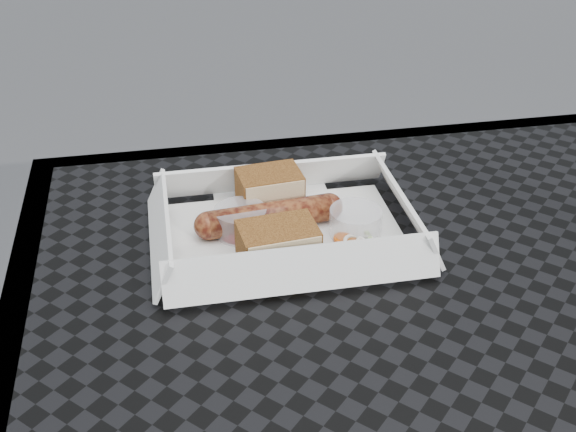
# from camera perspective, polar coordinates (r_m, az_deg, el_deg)

# --- Properties ---
(patio_table) EXTENTS (0.80, 0.80, 0.74)m
(patio_table) POSITION_cam_1_polar(r_m,az_deg,el_deg) (0.65, 16.25, -15.10)
(patio_table) COLOR black
(patio_table) RESTS_ON ground
(food_tray) EXTENTS (0.22, 0.15, 0.00)m
(food_tray) POSITION_cam_1_polar(r_m,az_deg,el_deg) (0.69, -0.15, -1.53)
(food_tray) COLOR white
(food_tray) RESTS_ON patio_table
(bratwurst) EXTENTS (0.15, 0.04, 0.03)m
(bratwurst) POSITION_cam_1_polar(r_m,az_deg,el_deg) (0.69, -1.44, -0.01)
(bratwurst) COLOR brown
(bratwurst) RESTS_ON food_tray
(bread_near) EXTENTS (0.07, 0.05, 0.04)m
(bread_near) POSITION_cam_1_polar(r_m,az_deg,el_deg) (0.72, -1.47, 2.10)
(bread_near) COLOR brown
(bread_near) RESTS_ON food_tray
(bread_far) EXTENTS (0.07, 0.05, 0.04)m
(bread_far) POSITION_cam_1_polar(r_m,az_deg,el_deg) (0.64, -0.80, -2.19)
(bread_far) COLOR brown
(bread_far) RESTS_ON food_tray
(veg_garnish) EXTENTS (0.03, 0.03, 0.00)m
(veg_garnish) POSITION_cam_1_polar(r_m,az_deg,el_deg) (0.67, 5.97, -2.43)
(veg_garnish) COLOR #F05D0A
(veg_garnish) RESTS_ON food_tray
(napkin) EXTENTS (0.12, 0.12, 0.00)m
(napkin) POSITION_cam_1_polar(r_m,az_deg,el_deg) (0.73, -0.98, 0.42)
(napkin) COLOR white
(napkin) RESTS_ON patio_table
(condiment_cup_sauce) EXTENTS (0.05, 0.05, 0.03)m
(condiment_cup_sauce) POSITION_cam_1_polar(r_m,az_deg,el_deg) (0.69, -3.76, -0.54)
(condiment_cup_sauce) COLOR maroon
(condiment_cup_sauce) RESTS_ON patio_table
(condiment_cup_empty) EXTENTS (0.05, 0.05, 0.03)m
(condiment_cup_empty) POSITION_cam_1_polar(r_m,az_deg,el_deg) (0.69, 5.35, -0.62)
(condiment_cup_empty) COLOR silver
(condiment_cup_empty) RESTS_ON patio_table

